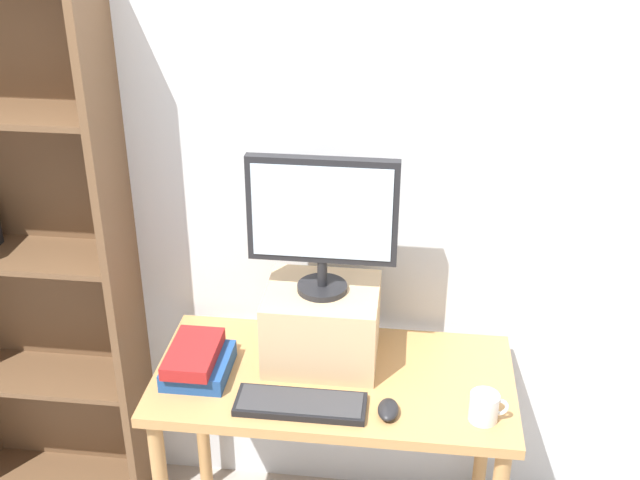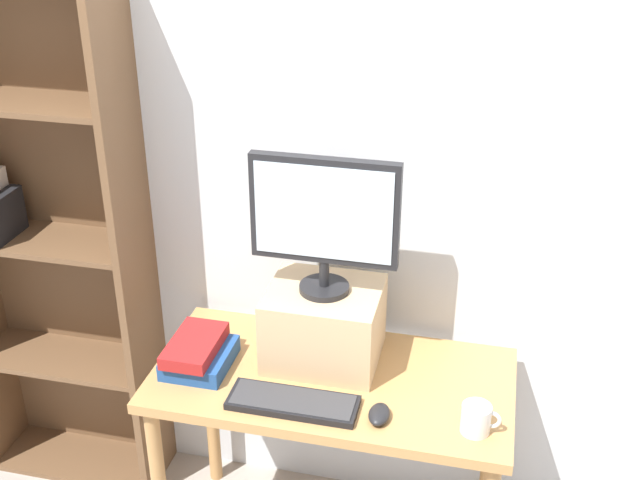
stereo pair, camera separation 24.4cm
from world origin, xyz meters
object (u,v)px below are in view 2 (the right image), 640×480
Objects in this scene: riser_box at (324,324)px; book_stack at (198,353)px; keyboard at (293,402)px; desk at (332,402)px; bookshelf_unit at (44,235)px; coffee_mug at (477,419)px; computer_mouse at (379,414)px; computer_monitor at (324,218)px.

book_stack is (-0.39, -0.15, -0.08)m from riser_box.
desk is at bearing 64.98° from keyboard.
bookshelf_unit is 5.10× the size of keyboard.
desk is at bearing 6.27° from book_stack.
riser_box is at bearing -6.98° from bookshelf_unit.
bookshelf_unit is 1.67m from coffee_mug.
desk is 0.29m from computer_mouse.
riser_box is at bearing 20.35° from book_stack.
bookshelf_unit is 1.12m from computer_monitor.
computer_mouse is 0.89× the size of coffee_mug.
coffee_mug is (0.91, -0.12, -0.00)m from book_stack.
computer_monitor is at bearing 153.18° from coffee_mug.
coffee_mug is (0.55, 0.01, 0.03)m from keyboard.
riser_box reaches higher than computer_mouse.
computer_mouse is (0.23, -0.28, -0.11)m from riser_box.
book_stack is at bearing -22.01° from bookshelf_unit.
bookshelf_unit is at bearing 172.94° from computer_monitor.
desk is 3.18× the size of riser_box.
bookshelf_unit is 5.60× the size of riser_box.
book_stack is at bearing -159.84° from computer_monitor.
coffee_mug is (0.47, -0.17, 0.15)m from desk.
computer_mouse is 0.41× the size of book_stack.
book_stack reaches higher than coffee_mug.
book_stack reaches higher than desk.
keyboard is at bearing -97.00° from computer_monitor.
computer_mouse is at bearing -0.33° from keyboard.
coffee_mug is (0.52, -0.27, -0.08)m from riser_box.
riser_box reaches higher than coffee_mug.
coffee_mug is (0.52, -0.26, -0.47)m from computer_monitor.
book_stack is at bearing 168.17° from computer_mouse.
riser_box is 1.44× the size of book_stack.
bookshelf_unit is 1.15m from keyboard.
computer_mouse is (0.23, -0.28, -0.50)m from computer_monitor.
computer_monitor reaches higher than desk.
computer_monitor is at bearing 130.45° from computer_mouse.
coffee_mug is at bearing -13.93° from bookshelf_unit.
riser_box reaches higher than book_stack.
computer_monitor is (-0.05, 0.10, 0.63)m from desk.
desk is at bearing -11.47° from bookshelf_unit.
desk is 11.24× the size of computer_mouse.
computer_mouse is (0.27, -0.00, 0.01)m from keyboard.
computer_monitor reaches higher than computer_mouse.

